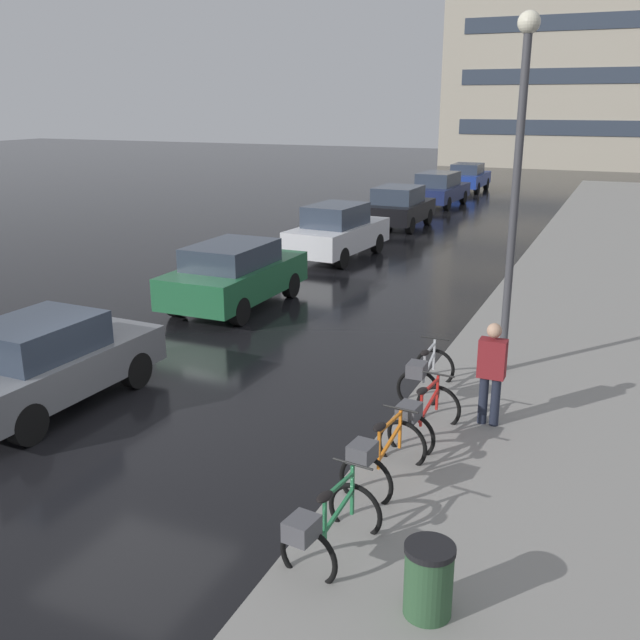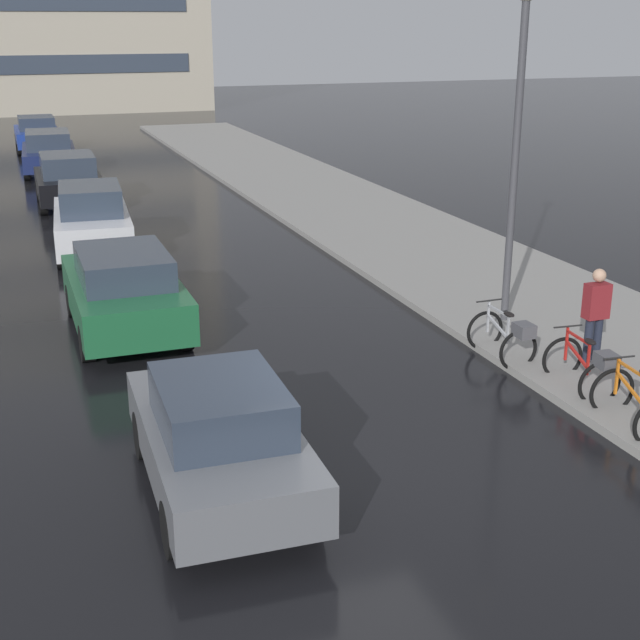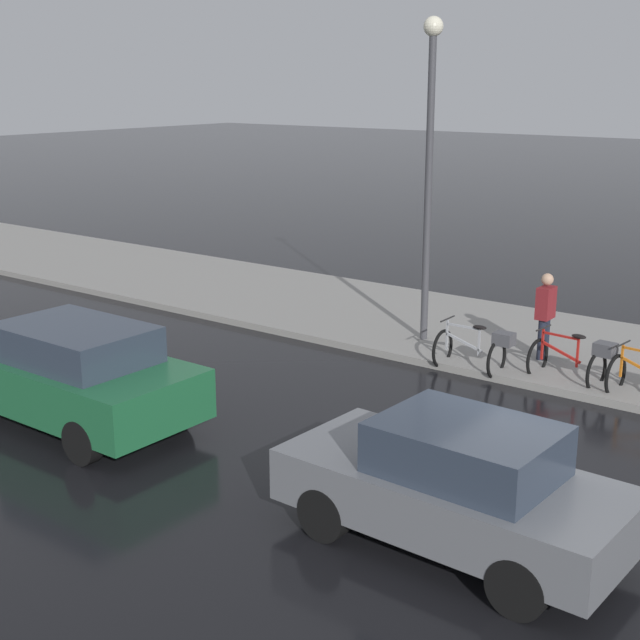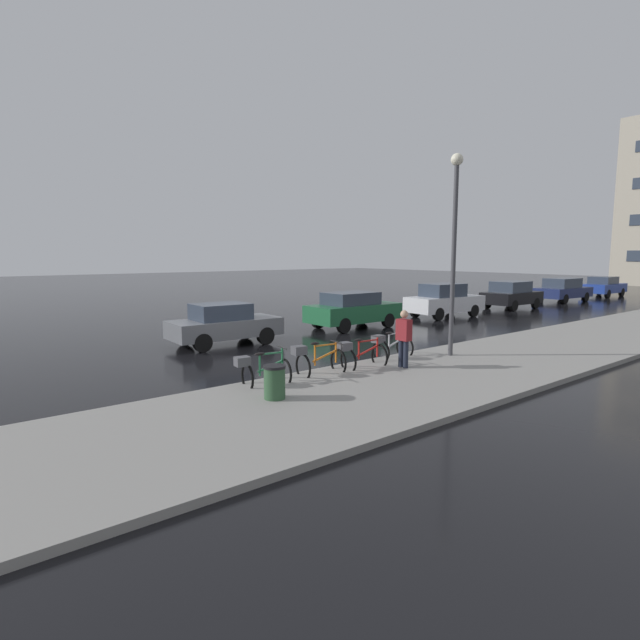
{
  "view_description": "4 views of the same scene",
  "coord_description": "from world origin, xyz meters",
  "px_view_note": "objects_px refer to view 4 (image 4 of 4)",
  "views": [
    {
      "loc": [
        6.63,
        -7.86,
        4.82
      ],
      "look_at": [
        1.64,
        3.53,
        1.01
      ],
      "focal_mm": 40.0,
      "sensor_mm": 36.0,
      "label": 1
    },
    {
      "loc": [
        -4.03,
        -9.28,
        5.55
      ],
      "look_at": [
        0.37,
        2.76,
        1.23
      ],
      "focal_mm": 50.0,
      "sensor_mm": 36.0,
      "label": 2
    },
    {
      "loc": [
        -9.95,
        -3.92,
        5.12
      ],
      "look_at": [
        -0.2,
        3.43,
        1.8
      ],
      "focal_mm": 50.0,
      "sensor_mm": 36.0,
      "label": 3
    },
    {
      "loc": [
        14.13,
        -8.05,
        3.28
      ],
      "look_at": [
        1.6,
        1.98,
        1.13
      ],
      "focal_mm": 28.0,
      "sensor_mm": 36.0,
      "label": 4
    }
  ],
  "objects_px": {
    "car_white": "(444,301)",
    "pedestrian": "(404,337)",
    "bicycle_third": "(360,355)",
    "bicycle_second": "(316,360)",
    "car_blue": "(603,286)",
    "trash_bin": "(275,385)",
    "streetlamp": "(454,234)",
    "car_navy": "(563,290)",
    "car_black": "(511,295)",
    "bicycle_farthest": "(390,346)",
    "car_grey": "(224,324)",
    "bicycle_nearest": "(261,370)",
    "car_green": "(353,310)"
  },
  "relations": [
    {
      "from": "car_white",
      "to": "pedestrian",
      "type": "height_order",
      "value": "car_white"
    },
    {
      "from": "bicycle_second",
      "to": "pedestrian",
      "type": "relative_size",
      "value": 0.85
    },
    {
      "from": "car_blue",
      "to": "pedestrian",
      "type": "xyz_separation_m",
      "value": [
        7.08,
        -30.53,
        0.21
      ]
    },
    {
      "from": "bicycle_second",
      "to": "bicycle_third",
      "type": "height_order",
      "value": "bicycle_second"
    },
    {
      "from": "car_green",
      "to": "car_blue",
      "type": "height_order",
      "value": "car_green"
    },
    {
      "from": "car_navy",
      "to": "pedestrian",
      "type": "height_order",
      "value": "pedestrian"
    },
    {
      "from": "car_grey",
      "to": "pedestrian",
      "type": "height_order",
      "value": "pedestrian"
    },
    {
      "from": "bicycle_farthest",
      "to": "car_green",
      "type": "bearing_deg",
      "value": 146.89
    },
    {
      "from": "car_green",
      "to": "pedestrian",
      "type": "height_order",
      "value": "pedestrian"
    },
    {
      "from": "car_grey",
      "to": "car_black",
      "type": "xyz_separation_m",
      "value": [
        -0.07,
        19.1,
        0.07
      ]
    },
    {
      "from": "bicycle_second",
      "to": "pedestrian",
      "type": "distance_m",
      "value": 2.56
    },
    {
      "from": "car_green",
      "to": "trash_bin",
      "type": "bearing_deg",
      "value": -50.83
    },
    {
      "from": "bicycle_nearest",
      "to": "pedestrian",
      "type": "xyz_separation_m",
      "value": [
        0.95,
        4.03,
        0.5
      ]
    },
    {
      "from": "car_white",
      "to": "bicycle_third",
      "type": "bearing_deg",
      "value": -62.44
    },
    {
      "from": "bicycle_second",
      "to": "pedestrian",
      "type": "bearing_deg",
      "value": 68.54
    },
    {
      "from": "bicycle_third",
      "to": "car_grey",
      "type": "bearing_deg",
      "value": -170.7
    },
    {
      "from": "bicycle_second",
      "to": "car_navy",
      "type": "height_order",
      "value": "car_navy"
    },
    {
      "from": "car_green",
      "to": "bicycle_nearest",
      "type": "bearing_deg",
      "value": -54.6
    },
    {
      "from": "bicycle_third",
      "to": "car_white",
      "type": "relative_size",
      "value": 0.33
    },
    {
      "from": "car_green",
      "to": "car_black",
      "type": "distance_m",
      "value": 12.68
    },
    {
      "from": "car_grey",
      "to": "car_black",
      "type": "distance_m",
      "value": 19.1
    },
    {
      "from": "bicycle_farthest",
      "to": "bicycle_nearest",
      "type": "bearing_deg",
      "value": -86.9
    },
    {
      "from": "bicycle_second",
      "to": "car_white",
      "type": "distance_m",
      "value": 14.46
    },
    {
      "from": "bicycle_nearest",
      "to": "car_grey",
      "type": "bearing_deg",
      "value": 160.09
    },
    {
      "from": "car_black",
      "to": "car_navy",
      "type": "xyz_separation_m",
      "value": [
        -0.13,
        6.72,
        -0.01
      ]
    },
    {
      "from": "bicycle_nearest",
      "to": "car_black",
      "type": "distance_m",
      "value": 22.05
    },
    {
      "from": "streetlamp",
      "to": "trash_bin",
      "type": "distance_m",
      "value": 7.67
    },
    {
      "from": "bicycle_nearest",
      "to": "pedestrian",
      "type": "distance_m",
      "value": 4.17
    },
    {
      "from": "car_grey",
      "to": "car_navy",
      "type": "bearing_deg",
      "value": 90.45
    },
    {
      "from": "bicycle_nearest",
      "to": "car_navy",
      "type": "bearing_deg",
      "value": 102.27
    },
    {
      "from": "bicycle_second",
      "to": "car_navy",
      "type": "distance_m",
      "value": 26.97
    },
    {
      "from": "car_green",
      "to": "car_white",
      "type": "distance_m",
      "value": 6.29
    },
    {
      "from": "bicycle_third",
      "to": "car_blue",
      "type": "xyz_separation_m",
      "value": [
        -6.29,
        31.44,
        0.29
      ]
    },
    {
      "from": "bicycle_third",
      "to": "car_green",
      "type": "height_order",
      "value": "car_green"
    },
    {
      "from": "car_navy",
      "to": "car_black",
      "type": "bearing_deg",
      "value": -88.88
    },
    {
      "from": "bicycle_farthest",
      "to": "pedestrian",
      "type": "bearing_deg",
      "value": -31.14
    },
    {
      "from": "bicycle_nearest",
      "to": "car_white",
      "type": "xyz_separation_m",
      "value": [
        -5.96,
        14.84,
        0.38
      ]
    },
    {
      "from": "bicycle_nearest",
      "to": "trash_bin",
      "type": "xyz_separation_m",
      "value": [
        1.23,
        -0.42,
        -0.04
      ]
    },
    {
      "from": "bicycle_farthest",
      "to": "pedestrian",
      "type": "distance_m",
      "value": 1.49
    },
    {
      "from": "bicycle_third",
      "to": "streetlamp",
      "type": "xyz_separation_m",
      "value": [
        0.57,
        3.31,
        3.37
      ]
    },
    {
      "from": "bicycle_third",
      "to": "car_green",
      "type": "bearing_deg",
      "value": 138.94
    },
    {
      "from": "car_white",
      "to": "trash_bin",
      "type": "distance_m",
      "value": 16.88
    },
    {
      "from": "bicycle_second",
      "to": "car_black",
      "type": "height_order",
      "value": "car_black"
    },
    {
      "from": "car_blue",
      "to": "trash_bin",
      "type": "relative_size",
      "value": 4.64
    },
    {
      "from": "bicycle_third",
      "to": "car_green",
      "type": "xyz_separation_m",
      "value": [
        -6.24,
        5.44,
        0.33
      ]
    },
    {
      "from": "car_white",
      "to": "trash_bin",
      "type": "xyz_separation_m",
      "value": [
        7.19,
        -15.26,
        -0.42
      ]
    },
    {
      "from": "bicycle_nearest",
      "to": "trash_bin",
      "type": "relative_size",
      "value": 1.57
    },
    {
      "from": "car_grey",
      "to": "car_blue",
      "type": "distance_m",
      "value": 32.43
    },
    {
      "from": "pedestrian",
      "to": "trash_bin",
      "type": "bearing_deg",
      "value": -86.33
    },
    {
      "from": "bicycle_farthest",
      "to": "pedestrian",
      "type": "relative_size",
      "value": 0.8
    }
  ]
}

